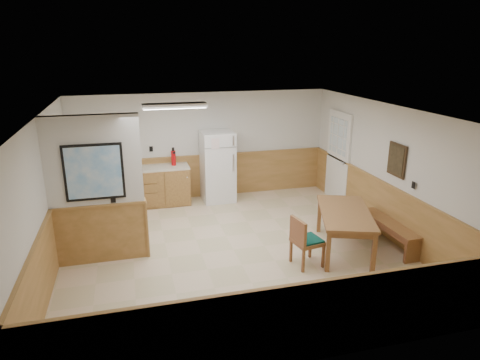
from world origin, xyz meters
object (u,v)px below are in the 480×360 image
object	(u,v)px
fire_extinguisher	(173,157)
dining_chair	(303,238)
dining_table	(345,216)
dining_bench	(389,228)
soap_bottle	(108,165)
refrigerator	(218,166)

from	to	relation	value
fire_extinguisher	dining_chair	bearing A→B (deg)	-50.55
dining_table	dining_chair	bearing A→B (deg)	-140.64
dining_table	dining_bench	xyz separation A→B (m)	(0.91, -0.00, -0.32)
soap_bottle	dining_bench	bearing A→B (deg)	-33.16
fire_extinguisher	dining_bench	bearing A→B (deg)	-28.59
soap_bottle	refrigerator	bearing A→B (deg)	-1.88
dining_bench	dining_table	bearing A→B (deg)	178.19
refrigerator	soap_bottle	xyz separation A→B (m)	(-2.43, 0.08, 0.18)
dining_table	dining_chair	size ratio (longest dim) A/B	2.20
dining_bench	soap_bottle	size ratio (longest dim) A/B	7.37
dining_table	fire_extinguisher	xyz separation A→B (m)	(-2.62, 3.25, 0.43)
dining_table	refrigerator	bearing A→B (deg)	136.88
refrigerator	fire_extinguisher	bearing A→B (deg)	173.16
refrigerator	dining_table	xyz separation A→B (m)	(1.62, -3.16, -0.17)
dining_chair	fire_extinguisher	bearing A→B (deg)	105.70
refrigerator	dining_bench	distance (m)	4.07
dining_table	dining_chair	xyz separation A→B (m)	(-0.92, -0.33, -0.16)
dining_bench	fire_extinguisher	xyz separation A→B (m)	(-3.53, 3.25, 0.74)
refrigerator	soap_bottle	size ratio (longest dim) A/B	8.06
refrigerator	dining_chair	size ratio (longest dim) A/B	1.94
refrigerator	fire_extinguisher	xyz separation A→B (m)	(-1.00, 0.10, 0.26)
dining_table	dining_chair	distance (m)	0.99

